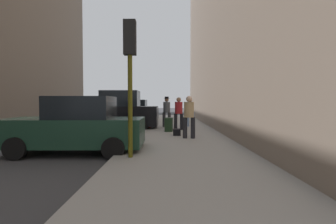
% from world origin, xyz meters
% --- Properties ---
extents(ground_plane, '(120.00, 120.00, 0.00)m').
position_xyz_m(ground_plane, '(0.00, 0.00, 0.00)').
color(ground_plane, '#38383A').
extents(sidewalk, '(4.00, 40.00, 0.15)m').
position_xyz_m(sidewalk, '(6.00, 0.00, 0.07)').
color(sidewalk, gray).
rests_on(sidewalk, ground_plane).
extents(parked_dark_green_sedan, '(4.21, 2.08, 1.79)m').
position_xyz_m(parked_dark_green_sedan, '(2.65, -1.24, 0.85)').
color(parked_dark_green_sedan, '#193828').
rests_on(parked_dark_green_sedan, ground_plane).
extents(parked_black_suv, '(4.62, 2.10, 2.25)m').
position_xyz_m(parked_black_suv, '(2.65, 5.47, 1.03)').
color(parked_black_suv, black).
rests_on(parked_black_suv, ground_plane).
extents(parked_gray_coupe, '(4.25, 2.16, 1.79)m').
position_xyz_m(parked_gray_coupe, '(2.65, 11.59, 0.85)').
color(parked_gray_coupe, slate).
rests_on(parked_gray_coupe, ground_plane).
extents(fire_hydrant, '(0.42, 0.22, 0.70)m').
position_xyz_m(fire_hydrant, '(4.45, 5.59, 0.50)').
color(fire_hydrant, red).
rests_on(fire_hydrant, sidewalk).
extents(traffic_light, '(0.32, 0.32, 3.60)m').
position_xyz_m(traffic_light, '(4.50, -2.48, 2.76)').
color(traffic_light, '#514C0F').
rests_on(traffic_light, sidewalk).
extents(pedestrian_in_red_jacket, '(0.50, 0.40, 1.71)m').
position_xyz_m(pedestrian_in_red_jacket, '(6.06, 4.36, 1.10)').
color(pedestrian_in_red_jacket, black).
rests_on(pedestrian_in_red_jacket, sidewalk).
extents(pedestrian_in_jeans, '(0.51, 0.41, 1.71)m').
position_xyz_m(pedestrian_in_jeans, '(6.83, 6.22, 1.10)').
color(pedestrian_in_jeans, '#728CB2').
rests_on(pedestrian_in_jeans, sidewalk).
extents(pedestrian_in_tan_coat, '(0.52, 0.46, 1.71)m').
position_xyz_m(pedestrian_in_tan_coat, '(6.34, 1.14, 1.10)').
color(pedestrian_in_tan_coat, black).
rests_on(pedestrian_in_tan_coat, sidewalk).
extents(pedestrian_with_beanie, '(0.53, 0.49, 1.78)m').
position_xyz_m(pedestrian_with_beanie, '(5.42, 5.89, 1.14)').
color(pedestrian_with_beanie, '#333338').
rests_on(pedestrian_with_beanie, sidewalk).
extents(rolling_suitcase, '(0.42, 0.60, 1.04)m').
position_xyz_m(rolling_suitcase, '(5.54, 3.61, 0.49)').
color(rolling_suitcase, black).
rests_on(rolling_suitcase, sidewalk).
extents(duffel_bag, '(0.32, 0.44, 0.28)m').
position_xyz_m(duffel_bag, '(5.88, 2.08, 0.29)').
color(duffel_bag, black).
rests_on(duffel_bag, sidewalk).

